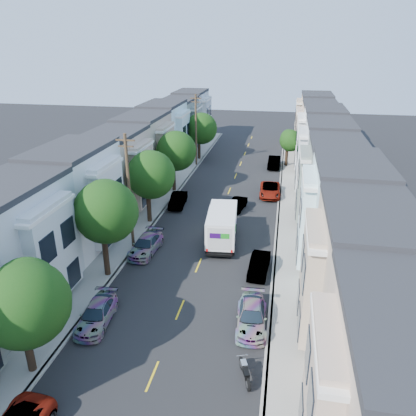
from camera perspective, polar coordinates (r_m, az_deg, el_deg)
ground at (r=33.29m, az=-1.35°, el=-8.08°), size 160.00×160.00×0.00m
road_slab at (r=46.61m, az=2.51°, el=1.17°), size 12.00×70.00×0.02m
curb_left at (r=47.77m, az=-4.69°, el=1.74°), size 0.30×70.00×0.15m
curb_right at (r=46.18m, az=9.96°, el=0.72°), size 0.30×70.00×0.15m
sidewalk_left at (r=48.12m, az=-6.18°, el=1.84°), size 2.60×70.00×0.15m
sidewalk_right at (r=46.20m, az=11.56°, el=0.60°), size 2.60×70.00×0.15m
centerline at (r=46.62m, az=2.51°, el=1.16°), size 0.12×70.00×0.01m
townhouse_row_left at (r=49.34m, az=-10.41°, el=2.03°), size 5.00×70.00×8.50m
townhouse_row_right at (r=46.48m, az=16.23°, el=0.18°), size 5.00×70.00×8.50m
tree_a at (r=23.21m, az=-24.44°, el=-12.23°), size 4.54×4.54×6.76m
tree_b at (r=30.36m, az=-14.30°, el=-0.54°), size 4.70×4.70×7.78m
tree_c at (r=39.39m, az=-8.16°, el=4.63°), size 4.70×4.70×7.38m
tree_d at (r=47.99m, az=-4.60°, el=7.98°), size 4.70×4.70×7.35m
tree_e at (r=61.90m, az=-1.01°, el=11.10°), size 4.70×4.70×7.11m
tree_far_r at (r=59.48m, az=11.43°, el=9.24°), size 3.10×3.10×5.36m
utility_pole_near at (r=34.55m, az=-11.00°, el=2.13°), size 1.60×0.26×10.00m
utility_pole_far at (r=58.57m, az=-1.70°, el=10.86°), size 1.60×0.26×10.00m
fedex_truck at (r=36.15m, az=1.98°, el=-2.39°), size 2.48×6.44×3.09m
lead_sedan at (r=43.66m, az=4.15°, el=0.47°), size 1.88×3.83×1.22m
parked_left_b at (r=27.81m, az=-15.39°, el=-14.25°), size 2.21×4.49×1.30m
parked_left_c at (r=35.31m, az=-8.73°, el=-5.17°), size 2.17×4.72×1.39m
parked_left_d at (r=44.70m, az=-4.24°, el=1.12°), size 1.80×4.29×1.39m
parked_right_a at (r=26.80m, az=6.15°, el=-14.95°), size 2.18×4.63×1.36m
parked_right_b at (r=32.24m, az=7.20°, el=-8.00°), size 1.63×4.04×1.32m
parked_right_c at (r=48.12m, az=8.71°, el=2.51°), size 2.52×5.17×1.41m
parked_right_d at (r=59.26m, az=9.27°, el=6.35°), size 1.71×4.65×1.54m
motorcycle at (r=23.57m, az=5.22°, el=-21.89°), size 0.30×2.21×0.88m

